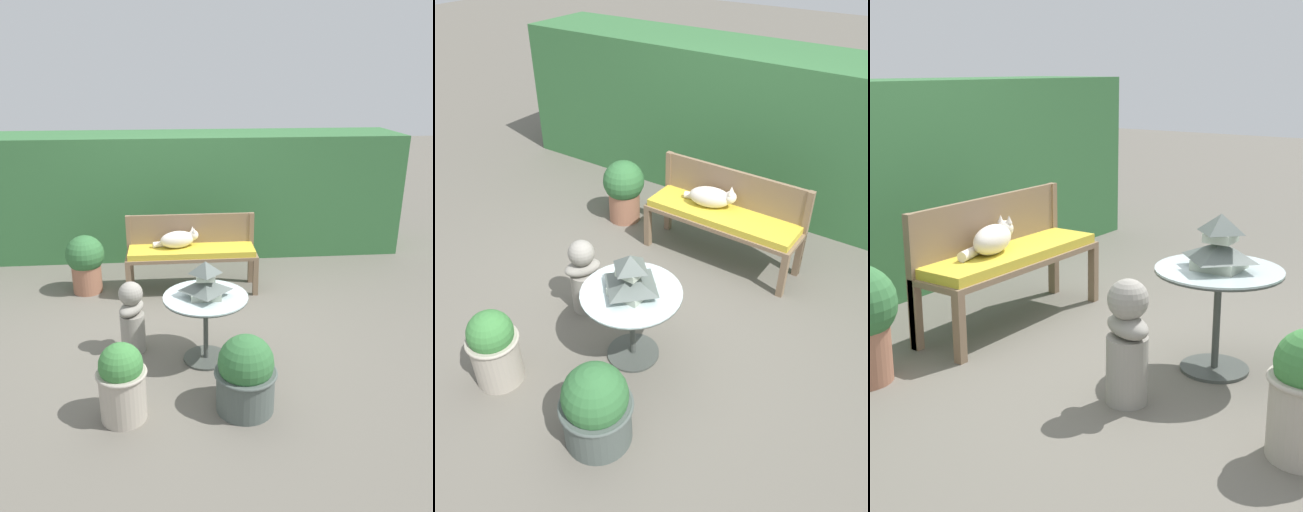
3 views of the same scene
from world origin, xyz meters
TOP-DOWN VIEW (x-y plane):
  - ground at (0.00, 0.00)m, footprint 30.00×30.00m
  - foliage_hedge_back at (0.00, 2.43)m, footprint 6.40×1.05m
  - garden_bench at (0.21, 0.90)m, footprint 1.53×0.44m
  - bench_backrest at (0.21, 1.11)m, footprint 1.53×0.06m
  - cat at (0.06, 0.94)m, footprint 0.54×0.29m
  - patio_table at (0.27, -0.63)m, footprint 0.75×0.75m
  - pagoda_birdhouse at (0.27, -0.63)m, footprint 0.35×0.35m
  - garden_bust at (-0.40, -0.42)m, footprint 0.30×0.36m
  - potted_plant_bench_left at (-0.41, -1.39)m, footprint 0.39×0.39m
  - potted_plant_path_edge at (-1.03, 0.99)m, footprint 0.45×0.45m
  - potted_plant_table_far at (0.52, -1.37)m, footprint 0.49×0.49m

SIDE VIEW (x-z plane):
  - ground at x=0.00m, z-range 0.00..0.00m
  - potted_plant_table_far at x=0.52m, z-range -0.01..0.62m
  - potted_plant_bench_left at x=-0.41m, z-range 0.00..0.63m
  - garden_bust at x=-0.40m, z-range 0.00..0.70m
  - potted_plant_path_edge at x=-1.03m, z-range 0.03..0.73m
  - garden_bench at x=0.21m, z-range 0.19..0.73m
  - patio_table at x=0.27m, z-range 0.18..0.82m
  - cat at x=0.06m, z-range 0.53..0.76m
  - bench_backrest at x=0.21m, z-range 0.21..1.10m
  - pagoda_birdhouse at x=0.27m, z-range 0.61..0.94m
  - foliage_hedge_back at x=0.00m, z-range 0.00..1.67m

